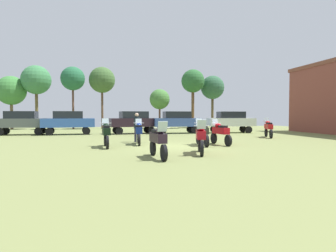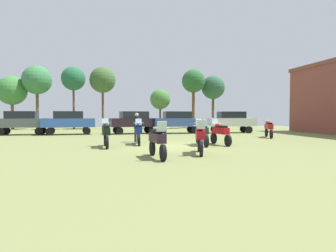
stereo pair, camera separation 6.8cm
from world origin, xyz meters
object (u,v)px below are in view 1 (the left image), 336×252
at_px(motorcycle_4, 106,133).
at_px(motorcycle_5, 202,132).
at_px(car_2, 231,120).
at_px(tree_3, 73,79).
at_px(tree_1, 11,91).
at_px(car_5, 68,121).
at_px(tree_5, 160,99).
at_px(motorcycle_1, 220,132).
at_px(car_3, 22,121).
at_px(motorcycle_2, 268,128).
at_px(motorcycle_6, 158,140).
at_px(car_1, 177,121).
at_px(tree_7, 36,80).
at_px(tree_4, 102,80).
at_px(person_1, 137,125).
at_px(car_4, 134,121).
at_px(tree_6, 193,82).
at_px(motorcycle_3, 139,132).
at_px(tree_2, 213,88).
at_px(motorcycle_7, 201,137).

relative_size(motorcycle_4, motorcycle_5, 0.96).
bearing_deg(car_2, tree_3, 62.21).
bearing_deg(tree_1, motorcycle_4, -61.64).
xyz_separation_m(car_5, tree_5, (9.60, 10.55, 2.50)).
relative_size(motorcycle_1, car_3, 0.51).
xyz_separation_m(motorcycle_4, tree_5, (6.12, 21.04, 2.94)).
distance_m(motorcycle_2, motorcycle_6, 12.88).
relative_size(car_1, tree_1, 0.69).
xyz_separation_m(car_1, tree_7, (-14.69, 10.64, 4.61)).
distance_m(motorcycle_6, car_2, 17.13).
xyz_separation_m(motorcycle_2, motorcycle_4, (-11.70, -4.34, 0.00)).
xyz_separation_m(motorcycle_2, motorcycle_6, (-9.61, -8.57, -0.01)).
xyz_separation_m(motorcycle_1, tree_4, (-7.34, 20.46, 5.18)).
height_order(motorcycle_2, tree_3, tree_3).
relative_size(motorcycle_4, tree_7, 0.29).
relative_size(motorcycle_4, person_1, 1.22).
distance_m(car_2, car_4, 9.11).
xyz_separation_m(person_1, tree_3, (-6.15, 17.38, 4.85)).
bearing_deg(car_4, tree_4, 7.12).
height_order(car_4, car_5, same).
height_order(motorcycle_4, car_2, car_2).
distance_m(tree_1, tree_6, 21.79).
relative_size(motorcycle_4, car_4, 0.48).
distance_m(motorcycle_3, tree_2, 23.53).
height_order(person_1, tree_4, tree_4).
bearing_deg(tree_2, motorcycle_6, -113.70).
bearing_deg(tree_1, tree_6, -3.33).
xyz_separation_m(car_2, tree_7, (-19.88, 10.79, 4.61)).
xyz_separation_m(motorcycle_6, tree_7, (-10.75, 25.28, 5.07)).
xyz_separation_m(car_3, tree_2, (20.55, 10.36, 4.12)).
relative_size(motorcycle_3, car_5, 0.48).
distance_m(motorcycle_5, car_2, 11.98).
xyz_separation_m(motorcycle_1, motorcycle_2, (5.39, 4.23, 0.01)).
distance_m(motorcycle_3, motorcycle_4, 2.13).
bearing_deg(motorcycle_1, car_2, 55.82).
bearing_deg(motorcycle_7, car_2, -104.11).
distance_m(car_1, tree_3, 14.91).
relative_size(motorcycle_3, motorcycle_6, 0.97).
height_order(motorcycle_4, tree_3, tree_3).
xyz_separation_m(tree_1, tree_7, (2.83, -0.23, 1.26)).
xyz_separation_m(motorcycle_2, car_5, (-15.19, 6.15, 0.44)).
distance_m(motorcycle_1, tree_2, 22.66).
bearing_deg(tree_5, car_4, -110.89).
relative_size(motorcycle_2, car_5, 0.49).
bearing_deg(motorcycle_6, car_4, -96.96).
xyz_separation_m(motorcycle_4, motorcycle_5, (5.17, -0.08, -0.00)).
xyz_separation_m(motorcycle_1, car_3, (-13.61, 10.72, 0.45)).
relative_size(car_1, tree_7, 0.58).
relative_size(motorcycle_5, person_1, 1.27).
relative_size(motorcycle_3, motorcycle_4, 0.98).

